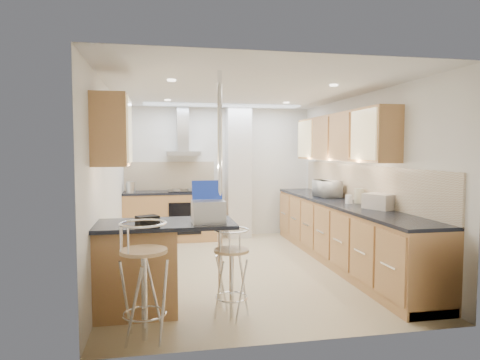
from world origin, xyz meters
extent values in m
plane|color=#C8B585|center=(0.00, 0.00, 0.00)|extent=(4.80, 4.80, 0.00)
cube|color=white|center=(0.00, 2.40, 1.25)|extent=(3.60, 0.04, 2.50)
cube|color=white|center=(0.00, -2.40, 1.25)|extent=(3.60, 0.04, 2.50)
cube|color=white|center=(-1.80, 0.00, 1.25)|extent=(0.04, 4.80, 2.50)
cube|color=white|center=(1.80, 0.00, 1.25)|extent=(0.04, 4.80, 2.50)
cube|color=silver|center=(0.00, 0.00, 2.50)|extent=(3.60, 4.80, 0.02)
cube|color=#B68C48|center=(1.63, 0.40, 1.88)|extent=(0.34, 3.00, 0.72)
cube|color=#B68C48|center=(-1.63, -1.35, 1.88)|extent=(0.34, 0.62, 0.72)
cube|color=beige|center=(1.79, 0.00, 1.18)|extent=(0.03, 4.40, 0.56)
cube|color=beige|center=(-0.95, 2.38, 1.18)|extent=(1.70, 0.03, 0.56)
cube|color=silver|center=(0.35, 2.20, 1.25)|extent=(0.45, 0.40, 2.50)
cube|color=silver|center=(-0.70, 2.15, 1.62)|extent=(0.62, 0.48, 0.08)
cube|color=silver|center=(-0.70, 2.29, 2.06)|extent=(0.22, 0.20, 0.88)
cylinder|color=white|center=(-0.53, -1.45, 1.25)|extent=(0.05, 0.05, 2.50)
cube|color=black|center=(-0.70, 1.79, 0.45)|extent=(0.58, 0.02, 0.58)
cube|color=black|center=(-0.70, 2.10, 0.93)|extent=(0.58, 0.50, 0.02)
cube|color=#D2B87E|center=(0.00, 1.80, 2.48)|extent=(2.80, 0.35, 0.02)
cube|color=#B68C48|center=(1.50, 0.00, 0.44)|extent=(0.60, 4.40, 0.88)
cube|color=black|center=(1.50, 0.00, 0.90)|extent=(0.63, 4.40, 0.04)
cube|color=#B68C48|center=(-0.95, 2.10, 0.44)|extent=(1.70, 0.60, 0.88)
cube|color=black|center=(-0.95, 2.10, 0.90)|extent=(1.70, 0.63, 0.04)
cube|color=#B68C48|center=(-1.12, -1.45, 0.45)|extent=(1.35, 0.62, 0.90)
cube|color=black|center=(-1.12, -1.45, 0.92)|extent=(1.47, 0.72, 0.04)
imported|color=white|center=(1.54, 0.64, 1.06)|extent=(0.35, 0.51, 0.27)
cube|color=#A1A5A9|center=(-0.67, -1.57, 1.05)|extent=(0.34, 0.26, 0.23)
cube|color=black|center=(-1.27, -1.70, 0.99)|extent=(0.24, 0.21, 0.11)
cylinder|color=beige|center=(1.66, 1.13, 1.02)|extent=(0.15, 0.15, 0.20)
cylinder|color=beige|center=(1.57, 1.01, 0.99)|extent=(0.14, 0.14, 0.14)
cylinder|color=beige|center=(1.68, -0.18, 1.02)|extent=(0.15, 0.15, 0.21)
cylinder|color=white|center=(1.50, -0.22, 0.98)|extent=(0.12, 0.12, 0.12)
cube|color=beige|center=(1.66, -0.82, 1.02)|extent=(0.42, 0.46, 0.20)
cylinder|color=silver|center=(-1.65, 1.91, 1.02)|extent=(0.16, 0.16, 0.20)
camera|label=1|loc=(-1.16, -5.88, 1.68)|focal=32.00mm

